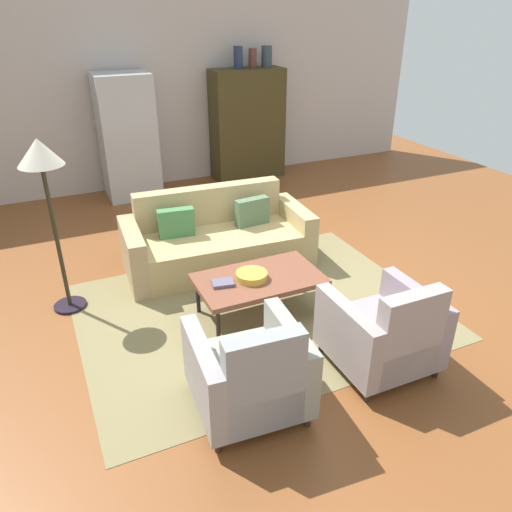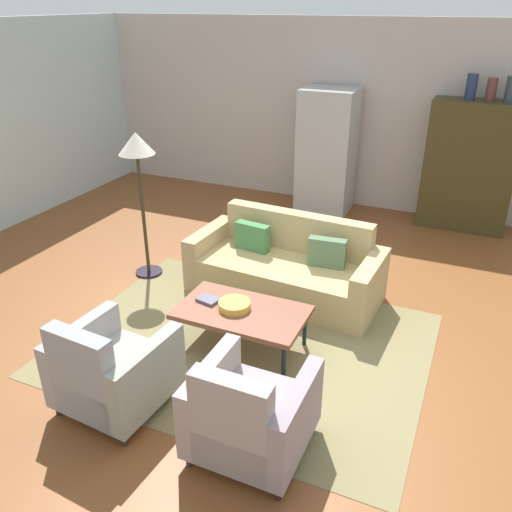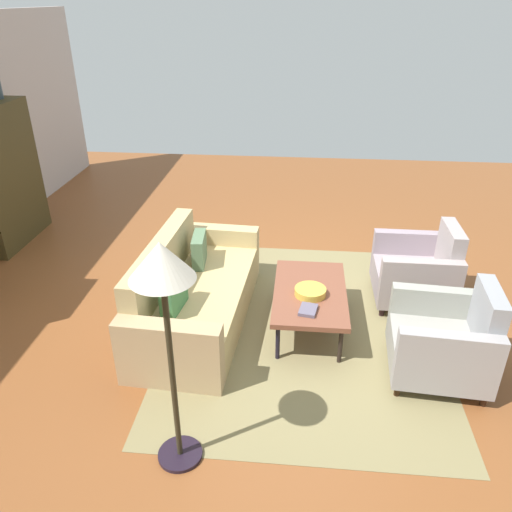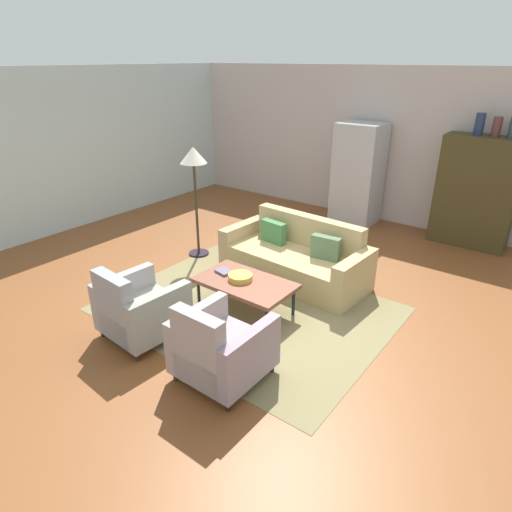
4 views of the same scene
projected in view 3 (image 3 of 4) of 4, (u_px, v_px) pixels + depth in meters
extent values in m
plane|color=brown|center=(292.00, 310.00, 5.27)|extent=(11.33, 11.33, 0.00)
cube|color=olive|center=(303.00, 325.00, 5.02)|extent=(3.40, 2.60, 0.01)
cube|color=tan|center=(199.00, 303.00, 5.01)|extent=(1.79, 1.00, 0.42)
cube|color=tan|center=(163.00, 281.00, 4.96)|extent=(1.75, 0.28, 0.86)
cube|color=tan|center=(220.00, 251.00, 5.80)|extent=(0.23, 0.91, 0.62)
cube|color=tan|center=(169.00, 355.00, 4.12)|extent=(0.23, 0.91, 0.62)
cube|color=#536F4F|center=(199.00, 249.00, 5.24)|extent=(0.41, 0.16, 0.32)
cube|color=#427B46|center=(174.00, 294.00, 4.46)|extent=(0.41, 0.17, 0.32)
cylinder|color=black|center=(278.00, 342.00, 4.48)|extent=(0.04, 0.04, 0.37)
cylinder|color=black|center=(283.00, 282.00, 5.42)|extent=(0.04, 0.04, 0.37)
cylinder|color=black|center=(340.00, 346.00, 4.44)|extent=(0.04, 0.04, 0.37)
cylinder|color=black|center=(335.00, 285.00, 5.37)|extent=(0.04, 0.04, 0.37)
cube|color=brown|center=(310.00, 293.00, 4.83)|extent=(1.20, 0.70, 0.05)
cylinder|color=#362011|center=(397.00, 390.00, 4.12)|extent=(0.05, 0.05, 0.10)
cylinder|color=black|center=(391.00, 341.00, 4.72)|extent=(0.05, 0.05, 0.10)
cylinder|color=#362013|center=(484.00, 400.00, 4.02)|extent=(0.05, 0.05, 0.10)
cylinder|color=#3A2414|center=(467.00, 348.00, 4.61)|extent=(0.05, 0.05, 0.10)
cube|color=gray|center=(438.00, 350.00, 4.28)|extent=(0.62, 0.84, 0.30)
cube|color=gray|center=(484.00, 331.00, 4.12)|extent=(0.57, 0.18, 0.78)
cube|color=#989393|center=(447.00, 364.00, 3.92)|extent=(0.18, 0.81, 0.56)
cube|color=gray|center=(434.00, 315.00, 4.51)|extent=(0.18, 0.81, 0.56)
cylinder|color=#311F22|center=(382.00, 311.00, 5.16)|extent=(0.05, 0.05, 0.10)
cylinder|color=#3B1A21|center=(374.00, 279.00, 5.76)|extent=(0.05, 0.05, 0.10)
cylinder|color=#2D281F|center=(449.00, 315.00, 5.10)|extent=(0.05, 0.05, 0.10)
cylinder|color=black|center=(435.00, 282.00, 5.70)|extent=(0.05, 0.05, 0.10)
cube|color=gray|center=(412.00, 280.00, 5.33)|extent=(0.56, 0.80, 0.30)
cube|color=gray|center=(448.00, 262.00, 5.19)|extent=(0.56, 0.14, 0.78)
cube|color=gray|center=(420.00, 286.00, 4.97)|extent=(0.12, 0.80, 0.56)
cube|color=gray|center=(409.00, 255.00, 5.57)|extent=(0.12, 0.80, 0.56)
cylinder|color=gold|center=(310.00, 292.00, 4.74)|extent=(0.30, 0.30, 0.07)
cube|color=#5C5668|center=(308.00, 310.00, 4.50)|extent=(0.23, 0.19, 0.03)
cylinder|color=black|center=(180.00, 454.00, 3.59)|extent=(0.32, 0.32, 0.03)
cylinder|color=#2E2A1A|center=(172.00, 375.00, 3.25)|extent=(0.04, 0.04, 1.45)
cone|color=silver|center=(161.00, 261.00, 2.86)|extent=(0.40, 0.40, 0.24)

